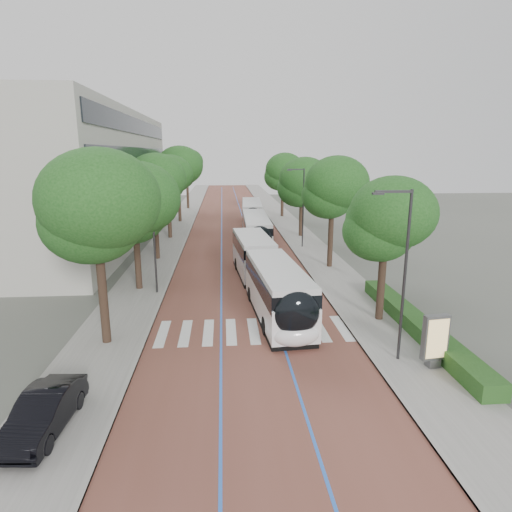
% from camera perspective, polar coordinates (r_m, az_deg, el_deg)
% --- Properties ---
extents(ground, '(160.00, 160.00, 0.00)m').
position_cam_1_polar(ground, '(23.19, -0.65, -10.98)').
color(ground, '#51544C').
rests_on(ground, ground).
extents(road, '(11.00, 140.00, 0.02)m').
position_cam_1_polar(road, '(61.81, -3.12, 4.64)').
color(road, brown).
rests_on(road, ground).
extents(sidewalk_left, '(4.00, 140.00, 0.12)m').
position_cam_1_polar(sidewalk_left, '(62.09, -10.07, 4.53)').
color(sidewalk_left, gray).
rests_on(sidewalk_left, ground).
extents(sidewalk_right, '(4.00, 140.00, 0.12)m').
position_cam_1_polar(sidewalk_right, '(62.42, 3.81, 4.76)').
color(sidewalk_right, gray).
rests_on(sidewalk_right, ground).
extents(kerb_left, '(0.20, 140.00, 0.14)m').
position_cam_1_polar(kerb_left, '(61.93, -8.32, 4.58)').
color(kerb_left, gray).
rests_on(kerb_left, ground).
extents(kerb_right, '(0.20, 140.00, 0.14)m').
position_cam_1_polar(kerb_right, '(62.18, 2.07, 4.75)').
color(kerb_right, gray).
rests_on(kerb_right, ground).
extents(zebra_crossing, '(10.55, 3.60, 0.01)m').
position_cam_1_polar(zebra_crossing, '(24.10, -0.33, -9.92)').
color(zebra_crossing, silver).
rests_on(zebra_crossing, ground).
extents(lane_line_left, '(0.12, 126.00, 0.01)m').
position_cam_1_polar(lane_line_left, '(61.79, -4.60, 4.62)').
color(lane_line_left, blue).
rests_on(lane_line_left, road).
extents(lane_line_right, '(0.12, 126.00, 0.01)m').
position_cam_1_polar(lane_line_right, '(61.86, -1.63, 4.67)').
color(lane_line_right, blue).
rests_on(lane_line_right, road).
extents(office_building, '(18.11, 40.00, 14.00)m').
position_cam_1_polar(office_building, '(52.34, -25.02, 9.48)').
color(office_building, '#A4A398').
rests_on(office_building, ground).
extents(hedge, '(1.20, 14.00, 0.80)m').
position_cam_1_polar(hedge, '(25.21, 20.70, -8.54)').
color(hedge, '#183D15').
rests_on(hedge, sidewalk_right).
extents(streetlight_near, '(1.82, 0.20, 8.00)m').
position_cam_1_polar(streetlight_near, '(20.31, 18.88, -0.90)').
color(streetlight_near, '#2C2C2E').
rests_on(streetlight_near, sidewalk_right).
extents(streetlight_far, '(1.82, 0.20, 8.00)m').
position_cam_1_polar(streetlight_far, '(44.04, 6.10, 7.25)').
color(streetlight_far, '#2C2C2E').
rests_on(streetlight_far, sidewalk_right).
extents(lamp_post_left, '(0.14, 0.14, 8.00)m').
position_cam_1_polar(lamp_post_left, '(29.93, -13.45, 2.60)').
color(lamp_post_left, '#2C2C2E').
rests_on(lamp_post_left, sidewalk_left).
extents(trees_left, '(6.39, 60.46, 10.01)m').
position_cam_1_polar(trees_left, '(45.84, -12.29, 9.81)').
color(trees_left, black).
rests_on(trees_left, ground).
extents(trees_right, '(5.92, 47.32, 9.07)m').
position_cam_1_polar(trees_right, '(47.47, 6.69, 9.48)').
color(trees_right, black).
rests_on(trees_right, ground).
extents(lead_bus, '(3.98, 18.54, 3.20)m').
position_cam_1_polar(lead_bus, '(29.04, 1.32, -2.42)').
color(lead_bus, black).
rests_on(lead_bus, ground).
extents(bus_queued_0, '(2.74, 12.44, 3.20)m').
position_cam_1_polar(bus_queued_0, '(44.65, 0.03, 3.27)').
color(bus_queued_0, white).
rests_on(bus_queued_0, ground).
extents(bus_queued_1, '(3.10, 12.50, 3.20)m').
position_cam_1_polar(bus_queued_1, '(57.91, -0.56, 5.66)').
color(bus_queued_1, white).
rests_on(bus_queued_1, ground).
extents(ad_panel, '(1.24, 0.53, 2.50)m').
position_cam_1_polar(ad_panel, '(21.24, 22.77, -10.28)').
color(ad_panel, '#59595B').
rests_on(ad_panel, sidewalk_right).
extents(parked_car, '(1.81, 4.42, 1.42)m').
position_cam_1_polar(parked_car, '(17.55, -26.44, -18.12)').
color(parked_car, black).
rests_on(parked_car, sidewalk_left).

